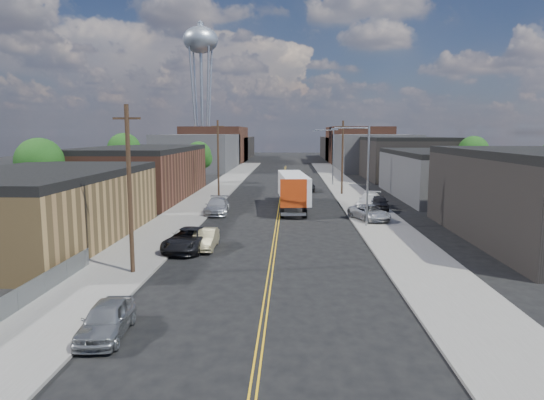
# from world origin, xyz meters

# --- Properties ---
(ground) EXTENTS (260.00, 260.00, 0.00)m
(ground) POSITION_xyz_m (0.00, 60.00, 0.00)
(ground) COLOR black
(ground) RESTS_ON ground
(centerline) EXTENTS (0.32, 120.00, 0.01)m
(centerline) POSITION_xyz_m (0.00, 45.00, 0.01)
(centerline) COLOR gold
(centerline) RESTS_ON ground
(sidewalk_left) EXTENTS (5.00, 140.00, 0.15)m
(sidewalk_left) POSITION_xyz_m (-9.50, 45.00, 0.07)
(sidewalk_left) COLOR slate
(sidewalk_left) RESTS_ON ground
(sidewalk_right) EXTENTS (5.00, 140.00, 0.15)m
(sidewalk_right) POSITION_xyz_m (9.50, 45.00, 0.07)
(sidewalk_right) COLOR slate
(sidewalk_right) RESTS_ON ground
(warehouse_tan) EXTENTS (12.00, 22.00, 5.60)m
(warehouse_tan) POSITION_xyz_m (-18.00, 18.00, 2.80)
(warehouse_tan) COLOR olive
(warehouse_tan) RESTS_ON ground
(warehouse_brown) EXTENTS (12.00, 26.00, 6.60)m
(warehouse_brown) POSITION_xyz_m (-18.00, 44.00, 3.30)
(warehouse_brown) COLOR #522D20
(warehouse_brown) RESTS_ON ground
(industrial_right_b) EXTENTS (14.00, 24.00, 6.10)m
(industrial_right_b) POSITION_xyz_m (22.00, 46.00, 3.05)
(industrial_right_b) COLOR #38383B
(industrial_right_b) RESTS_ON ground
(industrial_right_c) EXTENTS (14.00, 22.00, 7.60)m
(industrial_right_c) POSITION_xyz_m (22.00, 72.00, 3.80)
(industrial_right_c) COLOR black
(industrial_right_c) RESTS_ON ground
(skyline_left_a) EXTENTS (16.00, 30.00, 8.00)m
(skyline_left_a) POSITION_xyz_m (-20.00, 95.00, 4.00)
(skyline_left_a) COLOR #38383B
(skyline_left_a) RESTS_ON ground
(skyline_right_a) EXTENTS (16.00, 30.00, 8.00)m
(skyline_right_a) POSITION_xyz_m (20.00, 95.00, 4.00)
(skyline_right_a) COLOR #38383B
(skyline_right_a) RESTS_ON ground
(skyline_left_b) EXTENTS (16.00, 26.00, 10.00)m
(skyline_left_b) POSITION_xyz_m (-20.00, 120.00, 5.00)
(skyline_left_b) COLOR #522D20
(skyline_left_b) RESTS_ON ground
(skyline_right_b) EXTENTS (16.00, 26.00, 10.00)m
(skyline_right_b) POSITION_xyz_m (20.00, 120.00, 5.00)
(skyline_right_b) COLOR #522D20
(skyline_right_b) RESTS_ON ground
(skyline_left_c) EXTENTS (16.00, 40.00, 7.00)m
(skyline_left_c) POSITION_xyz_m (-20.00, 140.00, 3.50)
(skyline_left_c) COLOR black
(skyline_left_c) RESTS_ON ground
(skyline_right_c) EXTENTS (16.00, 40.00, 7.00)m
(skyline_right_c) POSITION_xyz_m (20.00, 140.00, 3.50)
(skyline_right_c) COLOR black
(skyline_right_c) RESTS_ON ground
(water_tower) EXTENTS (9.00, 9.00, 36.90)m
(water_tower) POSITION_xyz_m (-22.00, 110.00, 30.65)
(water_tower) COLOR gray
(water_tower) RESTS_ON ground
(streetlight_near) EXTENTS (3.39, 0.25, 9.00)m
(streetlight_near) POSITION_xyz_m (7.60, 25.00, 5.33)
(streetlight_near) COLOR gray
(streetlight_near) RESTS_ON ground
(streetlight_far) EXTENTS (3.39, 0.25, 9.00)m
(streetlight_far) POSITION_xyz_m (7.60, 60.00, 5.33)
(streetlight_far) COLOR gray
(streetlight_far) RESTS_ON ground
(utility_pole_left_near) EXTENTS (1.60, 0.26, 10.00)m
(utility_pole_left_near) POSITION_xyz_m (-8.20, 10.00, 5.14)
(utility_pole_left_near) COLOR black
(utility_pole_left_near) RESTS_ON ground
(utility_pole_left_far) EXTENTS (1.60, 0.26, 10.00)m
(utility_pole_left_far) POSITION_xyz_m (-8.20, 45.00, 5.14)
(utility_pole_left_far) COLOR black
(utility_pole_left_far) RESTS_ON ground
(utility_pole_right) EXTENTS (1.60, 0.26, 10.00)m
(utility_pole_right) POSITION_xyz_m (8.20, 48.00, 5.14)
(utility_pole_right) COLOR black
(utility_pole_right) RESTS_ON ground
(chainlink_fence) EXTENTS (0.05, 16.00, 1.22)m
(chainlink_fence) POSITION_xyz_m (-11.50, 3.50, 0.66)
(chainlink_fence) COLOR slate
(chainlink_fence) RESTS_ON ground
(tree_left_near) EXTENTS (4.85, 4.76, 7.91)m
(tree_left_near) POSITION_xyz_m (-23.94, 30.00, 5.18)
(tree_left_near) COLOR black
(tree_left_near) RESTS_ON ground
(tree_left_mid) EXTENTS (5.10, 5.04, 8.37)m
(tree_left_mid) POSITION_xyz_m (-23.94, 55.00, 5.48)
(tree_left_mid) COLOR black
(tree_left_mid) RESTS_ON ground
(tree_left_far) EXTENTS (4.35, 4.20, 6.97)m
(tree_left_far) POSITION_xyz_m (-13.94, 62.00, 4.57)
(tree_left_far) COLOR black
(tree_left_far) RESTS_ON ground
(tree_right_far) EXTENTS (4.85, 4.76, 7.91)m
(tree_right_far) POSITION_xyz_m (30.06, 60.00, 5.18)
(tree_right_far) COLOR black
(tree_right_far) RESTS_ON ground
(semi_truck) EXTENTS (3.57, 15.30, 3.96)m
(semi_truck) POSITION_xyz_m (1.50, 36.11, 2.25)
(semi_truck) COLOR silver
(semi_truck) RESTS_ON ground
(car_left_a) EXTENTS (2.03, 4.40, 1.46)m
(car_left_a) POSITION_xyz_m (-6.40, 1.16, 0.73)
(car_left_a) COLOR #949798
(car_left_a) RESTS_ON ground
(car_left_b) EXTENTS (1.59, 4.41, 1.45)m
(car_left_b) POSITION_xyz_m (-5.00, 16.57, 0.72)
(car_left_b) COLOR #998D64
(car_left_b) RESTS_ON ground
(car_left_c) EXTENTS (3.34, 6.02, 1.59)m
(car_left_c) POSITION_xyz_m (-6.09, 16.00, 0.80)
(car_left_c) COLOR black
(car_left_c) RESTS_ON ground
(car_left_d) EXTENTS (2.58, 5.80, 1.65)m
(car_left_d) POSITION_xyz_m (-6.40, 31.70, 0.83)
(car_left_d) COLOR #ACAEB2
(car_left_d) RESTS_ON ground
(car_right_lot_a) EXTENTS (4.00, 5.63, 1.43)m
(car_right_lot_a) POSITION_xyz_m (8.72, 28.00, 0.86)
(car_right_lot_a) COLOR #B5B8BB
(car_right_lot_a) RESTS_ON sidewalk_right
(car_right_lot_b) EXTENTS (3.68, 5.89, 1.59)m
(car_right_lot_b) POSITION_xyz_m (10.02, 36.00, 0.95)
(car_right_lot_b) COLOR silver
(car_right_lot_b) RESTS_ON sidewalk_right
(car_right_lot_c) EXTENTS (2.29, 4.65, 1.53)m
(car_right_lot_c) POSITION_xyz_m (10.83, 34.37, 0.91)
(car_right_lot_c) COLOR black
(car_right_lot_c) RESTS_ON sidewalk_right
(car_ahead_truck) EXTENTS (2.98, 6.00, 1.63)m
(car_ahead_truck) POSITION_xyz_m (3.22, 52.17, 0.82)
(car_ahead_truck) COLOR black
(car_ahead_truck) RESTS_ON ground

